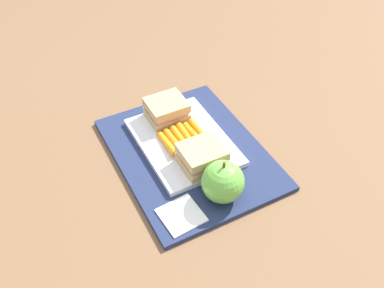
# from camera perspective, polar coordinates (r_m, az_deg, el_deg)

# --- Properties ---
(ground_plane) EXTENTS (2.40, 2.40, 0.00)m
(ground_plane) POSITION_cam_1_polar(r_m,az_deg,el_deg) (0.89, -0.38, -1.45)
(ground_plane) COLOR brown
(lunchbag_mat) EXTENTS (0.36, 0.28, 0.01)m
(lunchbag_mat) POSITION_cam_1_polar(r_m,az_deg,el_deg) (0.88, -0.38, -1.22)
(lunchbag_mat) COLOR navy
(lunchbag_mat) RESTS_ON ground_plane
(food_tray) EXTENTS (0.23, 0.17, 0.01)m
(food_tray) POSITION_cam_1_polar(r_m,az_deg,el_deg) (0.89, -1.12, 0.29)
(food_tray) COLOR white
(food_tray) RESTS_ON lunchbag_mat
(sandwich_half_left) EXTENTS (0.07, 0.08, 0.04)m
(sandwich_half_left) POSITION_cam_1_polar(r_m,az_deg,el_deg) (0.93, -3.34, 4.50)
(sandwich_half_left) COLOR tan
(sandwich_half_left) RESTS_ON food_tray
(sandwich_half_right) EXTENTS (0.07, 0.08, 0.04)m
(sandwich_half_right) POSITION_cam_1_polar(r_m,az_deg,el_deg) (0.82, 1.31, -1.64)
(sandwich_half_right) COLOR tan
(sandwich_half_right) RESTS_ON food_tray
(carrot_sticks_bundle) EXTENTS (0.08, 0.09, 0.02)m
(carrot_sticks_bundle) POSITION_cam_1_polar(r_m,az_deg,el_deg) (0.88, -1.13, 0.87)
(carrot_sticks_bundle) COLOR orange
(carrot_sticks_bundle) RESTS_ON food_tray
(apple) EXTENTS (0.08, 0.08, 0.09)m
(apple) POSITION_cam_1_polar(r_m,az_deg,el_deg) (0.78, 4.24, -4.90)
(apple) COLOR #66B742
(apple) RESTS_ON lunchbag_mat
(paper_napkin) EXTENTS (0.08, 0.08, 0.00)m
(paper_napkin) POSITION_cam_1_polar(r_m,az_deg,el_deg) (0.77, -1.41, -9.30)
(paper_napkin) COLOR white
(paper_napkin) RESTS_ON lunchbag_mat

